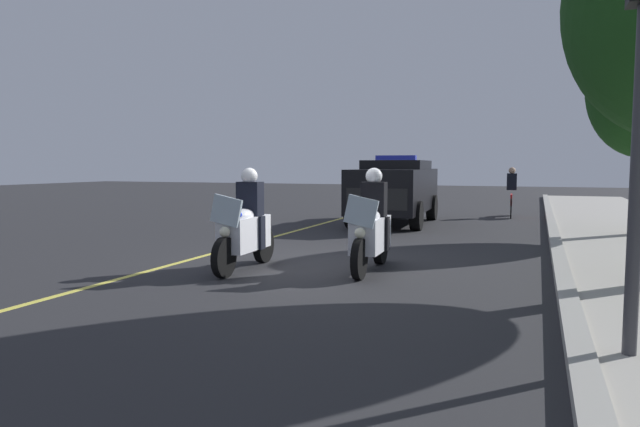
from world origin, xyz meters
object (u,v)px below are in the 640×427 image
(police_motorcycle_lead_left, at_px, (245,228))
(cyclist_background, at_px, (511,192))
(police_suv, at_px, (395,188))
(police_motorcycle_lead_right, at_px, (371,229))

(police_motorcycle_lead_left, relative_size, cyclist_background, 1.22)
(police_suv, bearing_deg, police_motorcycle_lead_left, -4.08)
(cyclist_background, bearing_deg, police_motorcycle_lead_right, -8.87)
(police_motorcycle_lead_left, xyz_separation_m, police_motorcycle_lead_right, (-0.62, 2.02, 0.00))
(police_motorcycle_lead_left, distance_m, cyclist_background, 12.39)
(police_motorcycle_lead_left, xyz_separation_m, police_suv, (-8.29, 0.59, 0.37))
(police_motorcycle_lead_right, bearing_deg, police_motorcycle_lead_left, -73.02)
(police_motorcycle_lead_left, distance_m, police_suv, 8.32)
(police_suv, xyz_separation_m, cyclist_background, (-3.50, 3.18, -0.22))
(police_motorcycle_lead_right, bearing_deg, police_suv, -169.44)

